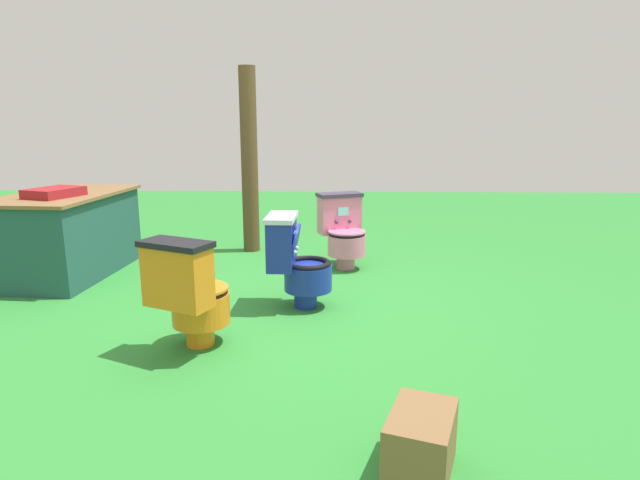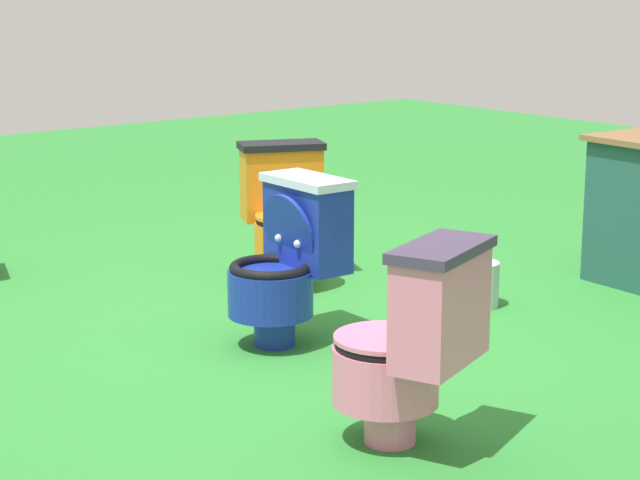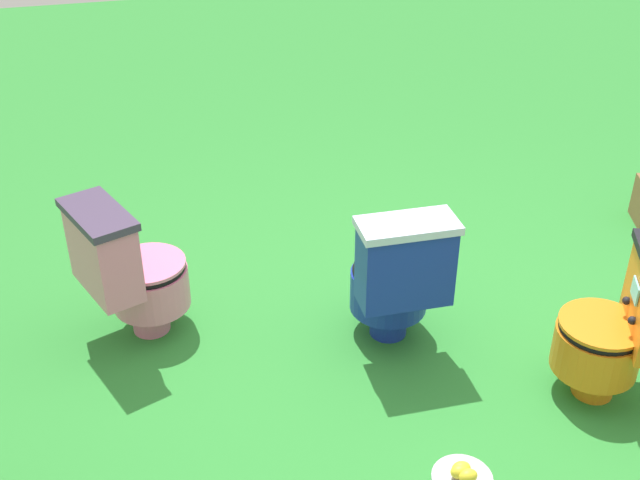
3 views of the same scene
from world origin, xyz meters
TOP-DOWN VIEW (x-y plane):
  - ground at (0.00, 0.00)m, footprint 14.00×14.00m
  - toilet_blue at (0.06, -0.22)m, footprint 0.44×0.50m
  - toilet_orange at (-0.74, 0.38)m, footprint 0.61×0.57m
  - toilet_pink at (1.24, -0.60)m, footprint 0.60×0.55m
  - lemon_bucket at (0.18, 0.84)m, footprint 0.22×0.22m

SIDE VIEW (x-z plane):
  - ground at x=0.00m, z-range 0.00..0.00m
  - lemon_bucket at x=0.18m, z-range -0.02..0.26m
  - toilet_orange at x=-0.74m, z-range 0.01..0.73m
  - toilet_pink at x=1.24m, z-range 0.01..0.73m
  - toilet_blue at x=0.06m, z-range 0.01..0.74m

